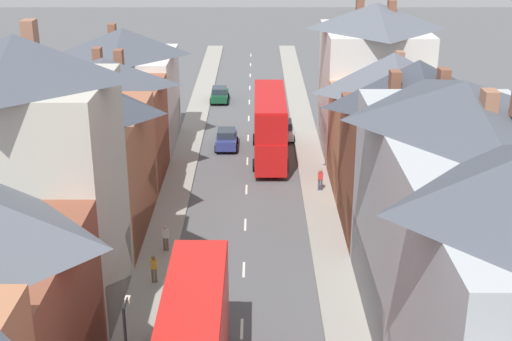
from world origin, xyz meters
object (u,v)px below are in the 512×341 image
Objects in this scene: double_decker_bus_lead at (272,125)px; pedestrian_far_right at (322,179)px; pedestrian_mid_right at (156,267)px; car_near_blue at (221,94)px; car_parked_right_a at (228,139)px; car_parked_left_a at (285,129)px; pedestrian_far_left at (167,237)px.

double_decker_bus_lead reaches higher than pedestrian_far_right.
car_near_blue is at bearing 87.34° from pedestrian_mid_right.
double_decker_bus_lead reaches higher than car_near_blue.
car_parked_right_a is at bearing 145.39° from double_decker_bus_lead.
pedestrian_mid_right is (-7.95, -25.60, 0.22)m from car_parked_left_a.
pedestrian_far_left is at bearing -98.52° from car_parked_right_a.
car_parked_right_a is 23.12m from pedestrian_mid_right.
double_decker_bus_lead is 6.71× the size of pedestrian_far_right.
car_parked_left_a is (1.31, 5.17, -2.00)m from double_decker_bus_lead.
double_decker_bus_lead is 8.24m from pedestrian_far_right.
double_decker_bus_lead is 2.81× the size of car_near_blue.
pedestrian_mid_right reaches higher than car_parked_right_a.
pedestrian_far_left reaches higher than car_parked_right_a.
pedestrian_far_left is at bearing 87.13° from pedestrian_mid_right.
car_near_blue is 34.00m from pedestrian_far_left.
pedestrian_far_right is (8.41, -24.56, 0.24)m from car_near_blue.
pedestrian_far_left is (-6.46, -16.64, -1.78)m from double_decker_bus_lead.
car_parked_right_a reaches higher than car_parked_left_a.
pedestrian_far_left is at bearing -92.64° from car_near_blue.
double_decker_bus_lead reaches higher than car_parked_right_a.
pedestrian_mid_right is 16.66m from pedestrian_far_right.
pedestrian_mid_right is at bearing -97.59° from car_parked_right_a.
double_decker_bus_lead is at bearing 71.98° from pedestrian_mid_right.
car_near_blue is 25.96m from pedestrian_far_right.
pedestrian_far_left is (-7.76, -21.81, 0.22)m from car_parked_left_a.
car_parked_left_a is at bearing 28.77° from car_parked_right_a.
pedestrian_mid_right is at bearing -92.66° from car_near_blue.
car_parked_right_a reaches higher than car_near_blue.
pedestrian_far_right reaches higher than car_near_blue.
car_near_blue is 2.39× the size of pedestrian_far_right.
double_decker_bus_lead is 2.78× the size of car_parked_left_a.
pedestrian_far_left is (0.19, 3.80, 0.00)m from pedestrian_mid_right.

